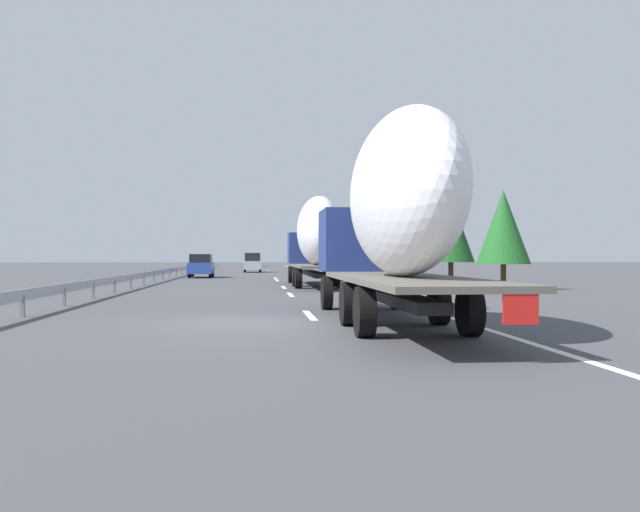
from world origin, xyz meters
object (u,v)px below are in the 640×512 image
(truck_trailing, at_px, (394,212))
(car_blue_sedan, at_px, (201,266))
(road_sign, at_px, (329,252))
(car_silver_hatch, at_px, (253,263))
(truck_lead, at_px, (316,237))
(car_black_suv, at_px, (252,261))

(truck_trailing, xyz_separation_m, car_blue_sedan, (37.79, 7.47, -1.80))
(road_sign, bearing_deg, car_silver_hatch, 29.46)
(truck_lead, xyz_separation_m, truck_trailing, (-20.94, -0.00, 0.04))
(car_blue_sedan, bearing_deg, truck_lead, -156.08)
(car_silver_hatch, xyz_separation_m, road_sign, (-11.77, -6.65, 1.05))
(car_silver_hatch, bearing_deg, road_sign, -150.54)
(truck_trailing, relative_size, car_silver_hatch, 3.05)
(car_black_suv, relative_size, car_silver_hatch, 0.95)
(truck_lead, xyz_separation_m, car_black_suv, (69.66, 3.79, -1.75))
(car_black_suv, height_order, road_sign, road_sign)
(car_black_suv, bearing_deg, truck_lead, -176.89)
(truck_lead, xyz_separation_m, car_blue_sedan, (16.84, 7.47, -1.76))
(truck_trailing, bearing_deg, car_black_suv, 2.40)
(truck_lead, bearing_deg, road_sign, -7.85)
(car_silver_hatch, distance_m, road_sign, 13.56)
(car_blue_sedan, distance_m, road_sign, 12.03)
(truck_trailing, distance_m, car_silver_hatch, 55.34)
(truck_lead, distance_m, car_blue_sedan, 18.51)
(truck_trailing, height_order, road_sign, truck_trailing)
(truck_lead, height_order, car_blue_sedan, truck_lead)
(car_black_suv, distance_m, car_silver_hatch, 35.41)
(truck_lead, relative_size, car_black_suv, 3.24)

